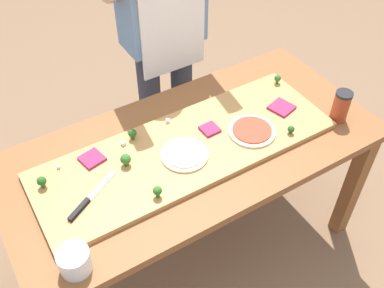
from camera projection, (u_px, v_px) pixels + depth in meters
ground_plane at (192, 244)px, 2.45m from camera, size 8.00×8.00×0.00m
prep_table at (192, 162)px, 1.98m from camera, size 1.63×0.78×0.77m
cutting_board at (186, 149)px, 1.88m from camera, size 1.29×0.44×0.02m
chefs_knife at (86, 202)px, 1.66m from camera, size 0.24×0.15×0.02m
pizza_whole_white_garlic at (185, 154)px, 1.83m from camera, size 0.20×0.20×0.02m
pizza_whole_tomato_red at (252, 131)px, 1.93m from camera, size 0.21×0.21×0.02m
pizza_slice_center at (92, 159)px, 1.81m from camera, size 0.10×0.10×0.01m
pizza_slice_far_left at (282, 107)px, 2.04m from camera, size 0.12×0.12×0.01m
pizza_slice_near_left at (210, 129)px, 1.94m from camera, size 0.08×0.08×0.01m
broccoli_floret_center_right at (42, 181)px, 1.70m from camera, size 0.04×0.04×0.05m
broccoli_floret_front_right at (132, 134)px, 1.88m from camera, size 0.04×0.04×0.05m
broccoli_floret_front_left at (157, 191)px, 1.66m from camera, size 0.04×0.04×0.05m
broccoli_floret_back_mid at (291, 129)px, 1.91m from camera, size 0.03×0.03×0.04m
broccoli_floret_front_mid at (278, 79)px, 2.16m from camera, size 0.03×0.03×0.05m
broccoli_floret_back_left at (126, 159)px, 1.78m from camera, size 0.04×0.04×0.06m
cheese_crumble_a at (123, 144)px, 1.87m from camera, size 0.02×0.02×0.02m
cheese_crumble_b at (168, 121)px, 1.97m from camera, size 0.02×0.02×0.02m
cheese_crumble_c at (59, 167)px, 1.78m from camera, size 0.02×0.02×0.01m
flour_cup at (75, 262)px, 1.47m from camera, size 0.11×0.11×0.09m
sauce_jar at (341, 106)px, 1.98m from camera, size 0.08×0.08×0.15m
cook_center at (163, 24)px, 2.17m from camera, size 0.54×0.39×1.67m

